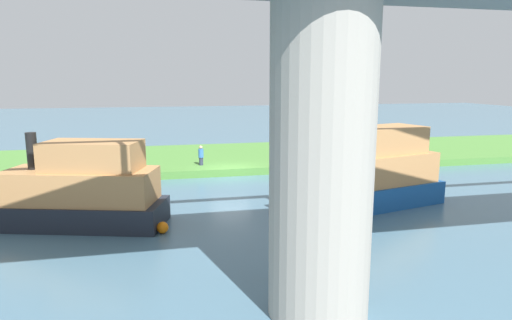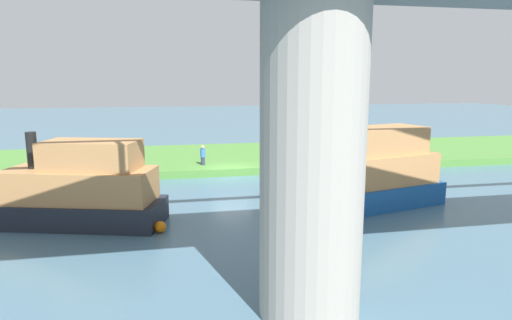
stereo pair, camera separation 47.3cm
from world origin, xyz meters
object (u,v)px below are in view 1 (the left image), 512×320
at_px(pontoon_yellow, 367,175).
at_px(person_on_bank, 201,155).
at_px(bridge_pylon, 321,161).
at_px(motorboat_white, 78,192).
at_px(marker_buoy, 163,228).
at_px(mooring_post, 317,156).
at_px(houseboat_blue, 49,190).

bearing_deg(pontoon_yellow, person_on_bank, -53.94).
distance_m(bridge_pylon, person_on_bank, 19.96).
relative_size(pontoon_yellow, motorboat_white, 1.07).
distance_m(pontoon_yellow, marker_buoy, 10.58).
bearing_deg(mooring_post, pontoon_yellow, 85.19).
relative_size(mooring_post, pontoon_yellow, 0.10).
distance_m(mooring_post, pontoon_yellow, 9.57).
bearing_deg(person_on_bank, mooring_post, 174.77).
height_order(mooring_post, motorboat_white, motorboat_white).
relative_size(houseboat_blue, marker_buoy, 10.28).
height_order(bridge_pylon, person_on_bank, bridge_pylon).
relative_size(person_on_bank, motorboat_white, 0.16).
bearing_deg(houseboat_blue, bridge_pylon, 125.57).
bearing_deg(person_on_bank, pontoon_yellow, 126.06).
distance_m(bridge_pylon, houseboat_blue, 17.62).
distance_m(person_on_bank, motorboat_white, 12.14).
bearing_deg(bridge_pylon, houseboat_blue, -54.43).
height_order(bridge_pylon, marker_buoy, bridge_pylon).
xyz_separation_m(mooring_post, marker_buoy, (11.11, 11.44, -0.71)).
relative_size(pontoon_yellow, houseboat_blue, 1.78).
height_order(person_on_bank, houseboat_blue, person_on_bank).
height_order(person_on_bank, motorboat_white, motorboat_white).
height_order(pontoon_yellow, houseboat_blue, pontoon_yellow).
height_order(person_on_bank, mooring_post, person_on_bank).
height_order(mooring_post, houseboat_blue, houseboat_blue).
bearing_deg(houseboat_blue, person_on_bank, -146.88).
bearing_deg(mooring_post, marker_buoy, 45.83).
xyz_separation_m(bridge_pylon, mooring_post, (-6.95, -18.91, -3.36)).
bearing_deg(person_on_bank, marker_buoy, 76.95).
xyz_separation_m(person_on_bank, houseboat_blue, (8.68, 5.66, -0.62)).
height_order(bridge_pylon, pontoon_yellow, bridge_pylon).
distance_m(bridge_pylon, mooring_post, 20.43).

